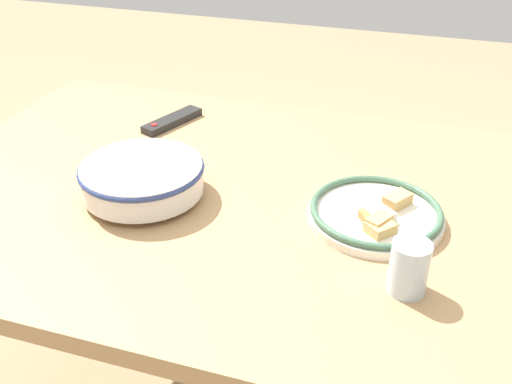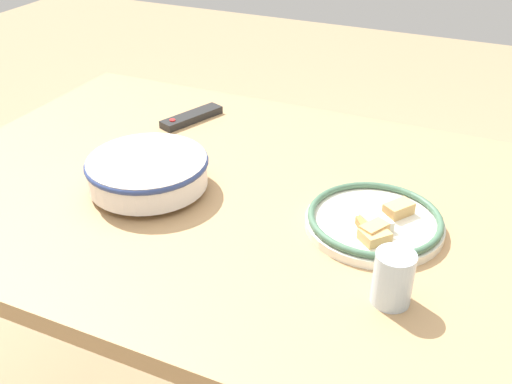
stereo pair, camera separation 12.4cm
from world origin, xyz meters
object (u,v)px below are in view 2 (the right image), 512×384
(tv_remote, at_px, (192,117))
(drinking_glass, at_px, (393,278))
(food_plate, at_px, (375,221))
(noodle_bowl, at_px, (148,171))

(tv_remote, distance_m, drinking_glass, 0.84)
(food_plate, bearing_deg, tv_remote, 152.85)
(food_plate, xyz_separation_m, tv_remote, (-0.59, 0.30, -0.01))
(tv_remote, bearing_deg, noodle_bowl, 126.24)
(noodle_bowl, height_order, drinking_glass, drinking_glass)
(tv_remote, xyz_separation_m, drinking_glass, (0.67, -0.50, 0.04))
(food_plate, xyz_separation_m, drinking_glass, (0.08, -0.20, 0.03))
(food_plate, distance_m, drinking_glass, 0.22)
(noodle_bowl, relative_size, drinking_glass, 2.75)
(noodle_bowl, distance_m, drinking_glass, 0.59)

